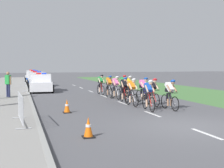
% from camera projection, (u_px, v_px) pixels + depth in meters
% --- Properties ---
extents(ground_plane, '(160.00, 160.00, 0.00)m').
position_uv_depth(ground_plane, '(187.00, 127.00, 10.42)').
color(ground_plane, '#56565B').
extents(sidewalk_slab, '(3.74, 60.00, 0.12)m').
position_uv_depth(sidewalk_slab, '(4.00, 94.00, 21.61)').
color(sidewalk_slab, gray).
rests_on(sidewalk_slab, ground).
extents(kerb_edge, '(0.16, 60.00, 0.13)m').
position_uv_depth(kerb_edge, '(28.00, 93.00, 22.15)').
color(kerb_edge, '#9E9E99').
rests_on(kerb_edge, ground).
extents(grass_verge, '(7.00, 60.00, 0.01)m').
position_uv_depth(grass_verge, '(176.00, 90.00, 26.08)').
color(grass_verge, '#4C7F42').
rests_on(grass_verge, ground).
extents(lane_markings_centre, '(0.14, 25.60, 0.01)m').
position_uv_depth(lane_markings_centre, '(104.00, 96.00, 20.71)').
color(lane_markings_centre, white).
rests_on(lane_markings_centre, ground).
extents(cyclist_lead, '(0.44, 1.72, 1.56)m').
position_uv_depth(cyclist_lead, '(149.00, 95.00, 14.02)').
color(cyclist_lead, black).
rests_on(cyclist_lead, ground).
extents(cyclist_second, '(0.42, 1.72, 1.56)m').
position_uv_depth(cyclist_second, '(170.00, 94.00, 14.28)').
color(cyclist_second, black).
rests_on(cyclist_second, ground).
extents(cyclist_third, '(0.43, 1.72, 1.56)m').
position_uv_depth(cyclist_third, '(132.00, 92.00, 15.63)').
color(cyclist_third, black).
rests_on(cyclist_third, ground).
extents(cyclist_fourth, '(0.42, 1.72, 1.56)m').
position_uv_depth(cyclist_fourth, '(153.00, 92.00, 15.69)').
color(cyclist_fourth, black).
rests_on(cyclist_fourth, ground).
extents(cyclist_fifth, '(0.43, 1.72, 1.56)m').
position_uv_depth(cyclist_fifth, '(124.00, 89.00, 17.05)').
color(cyclist_fifth, black).
rests_on(cyclist_fifth, ground).
extents(cyclist_sixth, '(0.45, 1.72, 1.56)m').
position_uv_depth(cyclist_sixth, '(143.00, 90.00, 16.86)').
color(cyclist_sixth, black).
rests_on(cyclist_sixth, ground).
extents(cyclist_seventh, '(0.43, 1.72, 1.56)m').
position_uv_depth(cyclist_seventh, '(116.00, 87.00, 18.79)').
color(cyclist_seventh, black).
rests_on(cyclist_seventh, ground).
extents(cyclist_eighth, '(0.42, 1.72, 1.56)m').
position_uv_depth(cyclist_eighth, '(129.00, 87.00, 19.29)').
color(cyclist_eighth, black).
rests_on(cyclist_eighth, ground).
extents(cyclist_ninth, '(0.42, 1.72, 1.56)m').
position_uv_depth(cyclist_ninth, '(109.00, 86.00, 19.68)').
color(cyclist_ninth, black).
rests_on(cyclist_ninth, ground).
extents(cyclist_tenth, '(0.42, 1.72, 1.56)m').
position_uv_depth(cyclist_tenth, '(123.00, 85.00, 20.62)').
color(cyclist_tenth, black).
rests_on(cyclist_tenth, ground).
extents(cyclist_eleventh, '(0.43, 1.72, 1.56)m').
position_uv_depth(cyclist_eleventh, '(101.00, 84.00, 21.68)').
color(cyclist_eleventh, black).
rests_on(cyclist_eleventh, ground).
extents(police_car_nearest, '(2.26, 4.52, 1.59)m').
position_uv_depth(police_car_nearest, '(41.00, 83.00, 24.34)').
color(police_car_nearest, white).
rests_on(police_car_nearest, ground).
extents(police_car_second, '(2.01, 4.40, 1.59)m').
position_uv_depth(police_car_second, '(37.00, 80.00, 30.27)').
color(police_car_second, silver).
rests_on(police_car_second, ground).
extents(police_car_third, '(2.31, 4.55, 1.59)m').
position_uv_depth(police_car_third, '(35.00, 78.00, 35.55)').
color(police_car_third, white).
rests_on(police_car_third, ground).
extents(police_car_furthest, '(2.21, 4.50, 1.59)m').
position_uv_depth(police_car_furthest, '(33.00, 76.00, 41.42)').
color(police_car_furthest, white).
rests_on(police_car_furthest, ground).
extents(crowd_barrier_front, '(0.65, 2.32, 1.07)m').
position_uv_depth(crowd_barrier_front, '(21.00, 109.00, 10.40)').
color(crowd_barrier_front, '#B7BABF').
rests_on(crowd_barrier_front, sidewalk_slab).
extents(traffic_cone_near, '(0.36, 0.36, 0.64)m').
position_uv_depth(traffic_cone_near, '(88.00, 127.00, 8.82)').
color(traffic_cone_near, black).
rests_on(traffic_cone_near, ground).
extents(traffic_cone_mid, '(0.36, 0.36, 0.64)m').
position_uv_depth(traffic_cone_mid, '(67.00, 106.00, 13.40)').
color(traffic_cone_mid, black).
rests_on(traffic_cone_mid, ground).
extents(spectator_middle, '(0.42, 0.43, 1.68)m').
position_uv_depth(spectator_middle, '(8.00, 82.00, 19.07)').
color(spectator_middle, '#23284C').
rests_on(spectator_middle, sidewalk_slab).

